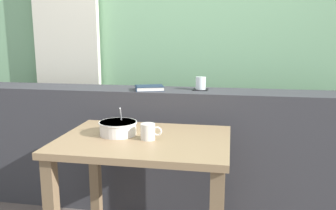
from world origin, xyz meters
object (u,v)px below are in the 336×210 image
at_px(coaster_square, 201,90).
at_px(juice_glass, 201,83).
at_px(soup_bowl, 118,128).
at_px(ceramic_mug, 148,132).
at_px(closed_book, 149,88).
at_px(breakfast_table, 144,161).

bearing_deg(coaster_square, juice_glass, 0.00).
relative_size(juice_glass, soup_bowl, 0.41).
height_order(soup_bowl, ceramic_mug, soup_bowl).
xyz_separation_m(coaster_square, ceramic_mug, (-0.21, -0.67, -0.13)).
height_order(coaster_square, closed_book, closed_book).
height_order(closed_book, ceramic_mug, closed_book).
bearing_deg(ceramic_mug, closed_book, 102.80).
height_order(coaster_square, soup_bowl, coaster_square).
distance_m(breakfast_table, juice_glass, 0.77).
distance_m(coaster_square, juice_glass, 0.04).
distance_m(soup_bowl, ceramic_mug, 0.19).
distance_m(juice_glass, ceramic_mug, 0.72).
distance_m(breakfast_table, closed_book, 0.66).
bearing_deg(juice_glass, ceramic_mug, -107.49).
bearing_deg(soup_bowl, breakfast_table, -12.09).
relative_size(breakfast_table, coaster_square, 9.02).
relative_size(closed_book, soup_bowl, 1.10).
xyz_separation_m(breakfast_table, closed_book, (-0.11, 0.58, 0.31)).
xyz_separation_m(breakfast_table, coaster_square, (0.24, 0.65, 0.30)).
xyz_separation_m(coaster_square, closed_book, (-0.35, -0.07, 0.01)).
bearing_deg(ceramic_mug, breakfast_table, 140.79).
bearing_deg(soup_bowl, juice_glass, 57.22).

